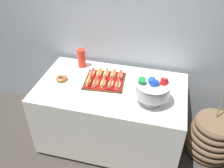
% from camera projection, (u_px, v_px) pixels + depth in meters
% --- Properties ---
extents(ground_plane, '(10.00, 10.00, 0.00)m').
position_uv_depth(ground_plane, '(111.00, 138.00, 2.91)').
color(ground_plane, '#38332D').
extents(back_wall, '(6.00, 0.10, 2.60)m').
position_uv_depth(back_wall, '(124.00, 17.00, 2.56)').
color(back_wall, '#9EA8B2').
rests_on(back_wall, ground_plane).
extents(buffet_table, '(1.50, 0.85, 0.77)m').
position_uv_depth(buffet_table, '(111.00, 113.00, 2.67)').
color(buffet_table, white).
rests_on(buffet_table, ground_plane).
extents(floor_vase, '(0.53, 0.53, 0.89)m').
position_uv_depth(floor_vase, '(212.00, 137.00, 2.65)').
color(floor_vase, brown).
rests_on(floor_vase, ground_plane).
extents(serving_tray, '(0.44, 0.40, 0.01)m').
position_uv_depth(serving_tray, '(105.00, 81.00, 2.53)').
color(serving_tray, '#472B19').
rests_on(serving_tray, buffet_table).
extents(hot_dog_0, '(0.07, 0.18, 0.07)m').
position_uv_depth(hot_dog_0, '(88.00, 82.00, 2.46)').
color(hot_dog_0, '#B21414').
rests_on(hot_dog_0, serving_tray).
extents(hot_dog_1, '(0.08, 0.17, 0.06)m').
position_uv_depth(hot_dog_1, '(96.00, 83.00, 2.45)').
color(hot_dog_1, red).
rests_on(hot_dog_1, serving_tray).
extents(hot_dog_2, '(0.08, 0.18, 0.06)m').
position_uv_depth(hot_dog_2, '(103.00, 83.00, 2.44)').
color(hot_dog_2, red).
rests_on(hot_dog_2, serving_tray).
extents(hot_dog_3, '(0.07, 0.16, 0.06)m').
position_uv_depth(hot_dog_3, '(110.00, 84.00, 2.43)').
color(hot_dog_3, '#B21414').
rests_on(hot_dog_3, serving_tray).
extents(hot_dog_4, '(0.08, 0.16, 0.06)m').
position_uv_depth(hot_dog_4, '(118.00, 85.00, 2.42)').
color(hot_dog_4, red).
rests_on(hot_dog_4, serving_tray).
extents(hot_dog_5, '(0.08, 0.17, 0.06)m').
position_uv_depth(hot_dog_5, '(92.00, 73.00, 2.59)').
color(hot_dog_5, '#B21414').
rests_on(hot_dog_5, serving_tray).
extents(hot_dog_6, '(0.09, 0.18, 0.06)m').
position_uv_depth(hot_dog_6, '(99.00, 74.00, 2.58)').
color(hot_dog_6, red).
rests_on(hot_dog_6, serving_tray).
extents(hot_dog_7, '(0.08, 0.17, 0.06)m').
position_uv_depth(hot_dog_7, '(106.00, 74.00, 2.57)').
color(hot_dog_7, '#B21414').
rests_on(hot_dog_7, serving_tray).
extents(hot_dog_8, '(0.08, 0.17, 0.06)m').
position_uv_depth(hot_dog_8, '(113.00, 75.00, 2.56)').
color(hot_dog_8, red).
rests_on(hot_dog_8, serving_tray).
extents(hot_dog_9, '(0.07, 0.15, 0.06)m').
position_uv_depth(hot_dog_9, '(120.00, 75.00, 2.55)').
color(hot_dog_9, '#B21414').
rests_on(hot_dog_9, serving_tray).
extents(punch_bowl, '(0.32, 0.32, 0.27)m').
position_uv_depth(punch_bowl, '(153.00, 89.00, 2.18)').
color(punch_bowl, silver).
rests_on(punch_bowl, buffet_table).
extents(cup_stack, '(0.09, 0.09, 0.21)m').
position_uv_depth(cup_stack, '(82.00, 58.00, 2.70)').
color(cup_stack, red).
rests_on(cup_stack, buffet_table).
extents(donut, '(0.12, 0.12, 0.04)m').
position_uv_depth(donut, '(62.00, 78.00, 2.54)').
color(donut, brown).
rests_on(donut, buffet_table).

